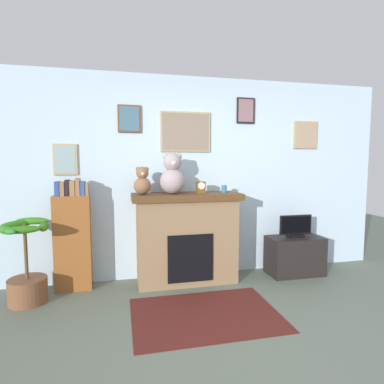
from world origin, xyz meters
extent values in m
plane|color=slate|center=(0.00, 0.00, 0.00)|extent=(12.00, 12.00, 0.00)
cube|color=silver|center=(0.00, 2.00, 1.30)|extent=(5.20, 0.12, 2.60)
cube|color=tan|center=(-0.20, 1.93, 1.89)|extent=(0.65, 0.02, 0.51)
cube|color=gray|center=(-0.20, 1.91, 1.89)|extent=(0.61, 0.00, 0.47)
cube|color=tan|center=(1.52, 1.93, 1.89)|extent=(0.36, 0.02, 0.38)
cube|color=tan|center=(1.52, 1.91, 1.89)|extent=(0.32, 0.00, 0.34)
cube|color=black|center=(0.62, 1.93, 2.19)|extent=(0.25, 0.02, 0.34)
cube|color=#856266|center=(0.62, 1.91, 2.19)|extent=(0.21, 0.00, 0.30)
cube|color=tan|center=(-1.66, 1.93, 1.54)|extent=(0.27, 0.02, 0.37)
cube|color=#8AA4A5|center=(-1.66, 1.91, 1.54)|extent=(0.23, 0.00, 0.33)
cube|color=brown|center=(-0.91, 1.93, 2.04)|extent=(0.28, 0.02, 0.33)
cube|color=#41677B|center=(-0.91, 1.91, 2.04)|extent=(0.24, 0.00, 0.29)
cube|color=#8A6B4A|center=(-0.24, 1.71, 0.52)|extent=(1.22, 0.46, 1.04)
cube|color=#56371C|center=(-0.24, 1.71, 1.08)|extent=(1.34, 0.52, 0.08)
cube|color=black|center=(-0.24, 1.48, 0.37)|extent=(0.55, 0.02, 0.57)
cube|color=brown|center=(-1.59, 1.74, 0.56)|extent=(0.41, 0.16, 1.12)
cube|color=#2C448C|center=(-1.73, 1.74, 1.20)|extent=(0.05, 0.13, 0.17)
cube|color=olive|center=(-1.68, 1.74, 1.20)|extent=(0.05, 0.13, 0.16)
cube|color=black|center=(-1.62, 1.74, 1.21)|extent=(0.04, 0.13, 0.18)
cube|color=olive|center=(-1.57, 1.74, 1.21)|extent=(0.06, 0.13, 0.17)
cube|color=#946146|center=(-1.51, 1.74, 1.22)|extent=(0.05, 0.13, 0.20)
cube|color=#304D8B|center=(-1.45, 1.74, 1.20)|extent=(0.05, 0.13, 0.16)
cube|color=olive|center=(-1.41, 1.74, 1.19)|extent=(0.03, 0.13, 0.15)
cylinder|color=brown|center=(-2.03, 1.49, 0.13)|extent=(0.40, 0.40, 0.27)
cylinder|color=brown|center=(-2.03, 1.49, 0.56)|extent=(0.04, 0.04, 0.59)
ellipsoid|color=#357115|center=(-1.85, 1.52, 0.82)|extent=(0.16, 0.37, 0.08)
ellipsoid|color=#347A19|center=(-2.00, 1.69, 0.85)|extent=(0.37, 0.14, 0.08)
ellipsoid|color=#307A19|center=(-2.13, 1.62, 0.84)|extent=(0.34, 0.30, 0.08)
ellipsoid|color=#2B8125|center=(-2.17, 1.36, 0.83)|extent=(0.32, 0.33, 0.08)
ellipsoid|color=#307115|center=(-2.00, 1.32, 0.83)|extent=(0.37, 0.14, 0.08)
cube|color=black|center=(1.24, 1.64, 0.25)|extent=(0.72, 0.40, 0.51)
cube|color=black|center=(1.24, 1.64, 0.53)|extent=(0.20, 0.14, 0.04)
cube|color=black|center=(1.24, 1.64, 0.68)|extent=(0.45, 0.03, 0.26)
cube|color=black|center=(1.24, 1.62, 0.68)|extent=(0.41, 0.00, 0.22)
cube|color=#541E19|center=(-0.24, 0.80, 0.00)|extent=(1.45, 1.04, 0.01)
cylinder|color=teal|center=(0.25, 1.69, 1.17)|extent=(0.07, 0.07, 0.09)
cube|color=brown|center=(-0.06, 1.69, 1.19)|extent=(0.11, 0.08, 0.14)
cylinder|color=white|center=(-0.06, 1.65, 1.22)|extent=(0.09, 0.01, 0.09)
sphere|color=brown|center=(-0.77, 1.69, 1.22)|extent=(0.21, 0.21, 0.21)
sphere|color=brown|center=(-0.77, 1.69, 1.38)|extent=(0.15, 0.15, 0.15)
sphere|color=brown|center=(-0.83, 1.69, 1.42)|extent=(0.05, 0.05, 0.05)
sphere|color=brown|center=(-0.72, 1.69, 1.42)|extent=(0.05, 0.05, 0.05)
sphere|color=beige|center=(-0.77, 1.63, 1.37)|extent=(0.04, 0.04, 0.04)
sphere|color=#A49395|center=(-0.41, 1.69, 1.28)|extent=(0.31, 0.31, 0.31)
sphere|color=#A49395|center=(-0.41, 1.69, 1.51)|extent=(0.22, 0.22, 0.22)
sphere|color=#A49395|center=(-0.49, 1.69, 1.57)|extent=(0.08, 0.08, 0.08)
sphere|color=#A49395|center=(-0.33, 1.69, 1.57)|extent=(0.08, 0.08, 0.08)
sphere|color=beige|center=(-0.41, 1.60, 1.50)|extent=(0.07, 0.07, 0.07)
camera|label=1|loc=(-1.04, -2.09, 1.51)|focal=29.52mm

